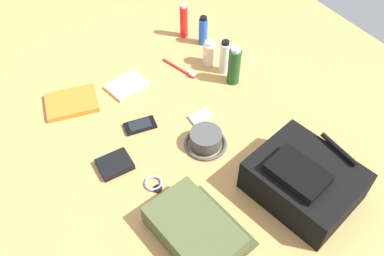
{
  "coord_description": "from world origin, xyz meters",
  "views": [
    {
      "loc": [
        0.81,
        -0.53,
        1.14
      ],
      "look_at": [
        0.0,
        0.0,
        0.04
      ],
      "focal_mm": 38.81,
      "sensor_mm": 36.0,
      "label": 1
    }
  ],
  "objects": [
    {
      "name": "toothbrush",
      "position": [
        -0.32,
        0.15,
        0.01
      ],
      "size": [
        0.17,
        0.06,
        0.02
      ],
      "color": "red",
      "rests_on": "ground_plane"
    },
    {
      "name": "deodorant_spray",
      "position": [
        -0.43,
        0.33,
        0.07
      ],
      "size": [
        0.04,
        0.04,
        0.14
      ],
      "color": "blue",
      "rests_on": "ground_plane"
    },
    {
      "name": "wristwatch",
      "position": [
        0.11,
        -0.22,
        0.01
      ],
      "size": [
        0.07,
        0.06,
        0.01
      ],
      "color": "#99999E",
      "rests_on": "ground_plane"
    },
    {
      "name": "bucket_hat",
      "position": [
        0.06,
        0.02,
        0.03
      ],
      "size": [
        0.15,
        0.15,
        0.06
      ],
      "color": "#434343",
      "rests_on": "ground_plane"
    },
    {
      "name": "notepad",
      "position": [
        -0.36,
        -0.08,
        0.01
      ],
      "size": [
        0.13,
        0.17,
        0.02
      ],
      "primitive_type": "cube",
      "rotation": [
        0.0,
        0.0,
        0.18
      ],
      "color": "beige",
      "rests_on": "ground_plane"
    },
    {
      "name": "cell_phone",
      "position": [
        -0.14,
        -0.14,
        0.01
      ],
      "size": [
        0.08,
        0.12,
        0.01
      ],
      "color": "black",
      "rests_on": "ground_plane"
    },
    {
      "name": "shampoo_bottle",
      "position": [
        -0.15,
        0.3,
        0.08
      ],
      "size": [
        0.05,
        0.05,
        0.17
      ],
      "color": "#19471E",
      "rests_on": "ground_plane"
    },
    {
      "name": "wallet",
      "position": [
        -0.03,
        -0.29,
        0.01
      ],
      "size": [
        0.09,
        0.11,
        0.02
      ],
      "primitive_type": "cube",
      "rotation": [
        0.0,
        0.0,
        -0.04
      ],
      "color": "black",
      "rests_on": "ground_plane"
    },
    {
      "name": "sunscreen_spray",
      "position": [
        -0.52,
        0.29,
        0.08
      ],
      "size": [
        0.03,
        0.03,
        0.16
      ],
      "color": "red",
      "rests_on": "ground_plane"
    },
    {
      "name": "ground_plane",
      "position": [
        0.0,
        0.0,
        -0.01
      ],
      "size": [
        2.64,
        2.02,
        0.02
      ],
      "primitive_type": "cube",
      "color": "#BA864A",
      "rests_on": "ground"
    },
    {
      "name": "toiletry_pouch",
      "position": [
        0.33,
        -0.21,
        0.04
      ],
      "size": [
        0.3,
        0.25,
        0.08
      ],
      "color": "#47512D",
      "rests_on": "ground_plane"
    },
    {
      "name": "lotion_bottle",
      "position": [
        -0.3,
        0.28,
        0.05
      ],
      "size": [
        0.05,
        0.05,
        0.11
      ],
      "color": "beige",
      "rests_on": "ground_plane"
    },
    {
      "name": "backpack",
      "position": [
        0.39,
        0.16,
        0.07
      ],
      "size": [
        0.36,
        0.32,
        0.16
      ],
      "color": "black",
      "rests_on": "ground_plane"
    },
    {
      "name": "toothpaste_tube",
      "position": [
        -0.22,
        0.3,
        0.07
      ],
      "size": [
        0.04,
        0.04,
        0.15
      ],
      "color": "white",
      "rests_on": "ground_plane"
    },
    {
      "name": "media_player",
      "position": [
        -0.05,
        0.07,
        0.01
      ],
      "size": [
        0.06,
        0.09,
        0.01
      ],
      "color": "#B7B7BC",
      "rests_on": "ground_plane"
    },
    {
      "name": "paperback_novel",
      "position": [
        -0.38,
        -0.3,
        0.01
      ],
      "size": [
        0.19,
        0.22,
        0.02
      ],
      "color": "orange",
      "rests_on": "ground_plane"
    }
  ]
}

